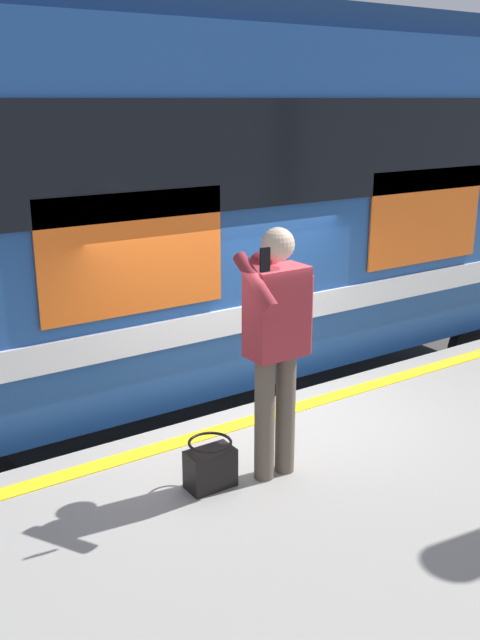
{
  "coord_description": "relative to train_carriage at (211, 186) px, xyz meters",
  "views": [
    {
      "loc": [
        3.14,
        4.67,
        3.54
      ],
      "look_at": [
        0.23,
        0.3,
        1.89
      ],
      "focal_mm": 39.52,
      "sensor_mm": 36.0,
      "label": 1
    }
  ],
  "objects": [
    {
      "name": "track_rail_far",
      "position": [
        0.81,
        -0.72,
        -2.56
      ],
      "size": [
        22.74,
        0.08,
        0.16
      ],
      "primitive_type": "cube",
      "color": "slate",
      "rests_on": "ground"
    },
    {
      "name": "passenger",
      "position": [
        1.28,
        2.92,
        -0.61
      ],
      "size": [
        0.57,
        0.55,
        1.77
      ],
      "color": "brown",
      "rests_on": "platform"
    },
    {
      "name": "track_rail_near",
      "position": [
        0.81,
        0.71,
        -2.56
      ],
      "size": [
        22.74,
        0.08,
        0.16
      ],
      "primitive_type": "cube",
      "color": "slate",
      "rests_on": "ground"
    },
    {
      "name": "handbag",
      "position": [
        1.75,
        2.82,
        -1.5
      ],
      "size": [
        0.33,
        0.3,
        0.35
      ],
      "color": "black",
      "rests_on": "platform"
    },
    {
      "name": "ground_plane",
      "position": [
        0.81,
        1.83,
        -2.64
      ],
      "size": [
        26.23,
        26.23,
        0.0
      ],
      "primitive_type": "plane",
      "color": "#4C4742"
    },
    {
      "name": "train_carriage",
      "position": [
        0.0,
        0.0,
        0.0
      ],
      "size": [
        9.42,
        3.11,
        4.2
      ],
      "color": "#1E478C",
      "rests_on": "ground"
    },
    {
      "name": "platform",
      "position": [
        0.81,
        4.07,
        -2.15
      ],
      "size": [
        17.49,
        4.48,
        0.99
      ],
      "primitive_type": "cube",
      "color": "gray",
      "rests_on": "ground"
    },
    {
      "name": "safety_line",
      "position": [
        0.81,
        2.13,
        -1.65
      ],
      "size": [
        17.14,
        0.16,
        0.01
      ],
      "primitive_type": "cube",
      "color": "yellow",
      "rests_on": "platform"
    }
  ]
}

